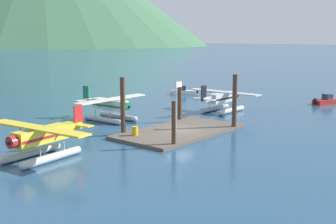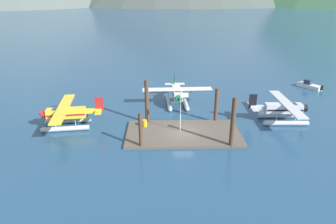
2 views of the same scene
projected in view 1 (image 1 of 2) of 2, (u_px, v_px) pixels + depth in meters
The scene contains 13 objects.
ground_plane at pixel (180, 133), 43.83m from camera, with size 1200.00×1200.00×0.00m, color navy.
dock_platform at pixel (180, 131), 43.80m from camera, with size 13.74×7.32×0.30m, color brown.
piling_near_left at pixel (174, 124), 37.68m from camera, with size 0.42×0.42×4.18m, color #4C3323.
piling_near_right at pixel (235, 102), 44.98m from camera, with size 0.51×0.51×5.88m, color #4C3323.
piling_far_left at pixel (123, 106), 42.24m from camera, with size 0.50×0.50×5.85m, color #4C3323.
piling_far_right at pixel (180, 102), 49.14m from camera, with size 0.50×0.50×4.66m, color #4C3323.
flagpole at pixel (177, 99), 43.15m from camera, with size 0.95×0.10×5.14m.
fuel_drum at pixel (135, 131), 41.24m from camera, with size 0.62×0.62×0.88m.
seaplane_cream_bow_centre at pixel (110, 107), 49.91m from camera, with size 10.44×7.98×3.84m.
seaplane_silver_stbd_fwd at pixel (223, 100), 55.94m from camera, with size 7.98×10.44×3.84m.
seaplane_yellow_port_fwd at pixel (41, 140), 34.08m from camera, with size 7.95×10.49×3.84m.
boat_white_open_east at pixel (183, 91), 73.55m from camera, with size 3.68×4.28×1.50m.
boat_red_open_se at pixel (326, 101), 62.77m from camera, with size 4.67×2.87×1.50m.
Camera 1 is at (-33.59, -26.55, 9.65)m, focal length 45.42 mm.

